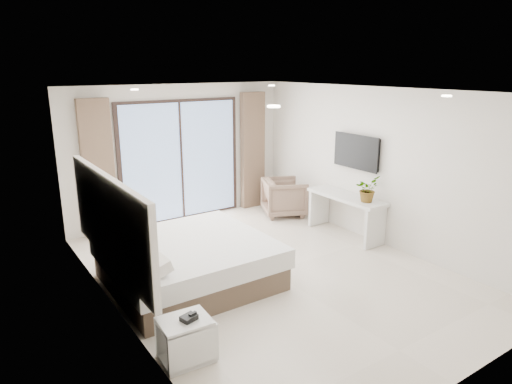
% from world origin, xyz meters
% --- Properties ---
extents(ground, '(6.20, 6.20, 0.00)m').
position_xyz_m(ground, '(0.00, 0.00, 0.00)').
color(ground, beige).
rests_on(ground, ground).
extents(room_shell, '(4.62, 6.22, 2.72)m').
position_xyz_m(room_shell, '(-0.20, 0.80, 1.58)').
color(room_shell, silver).
rests_on(room_shell, ground).
extents(bed, '(2.21, 2.11, 0.76)m').
position_xyz_m(bed, '(-1.20, 0.37, 0.32)').
color(bed, brown).
rests_on(bed, ground).
extents(nightstand, '(0.55, 0.46, 0.48)m').
position_xyz_m(nightstand, '(-2.02, -1.25, 0.24)').
color(nightstand, silver).
rests_on(nightstand, ground).
extents(phone, '(0.19, 0.16, 0.05)m').
position_xyz_m(phone, '(-1.98, -1.28, 0.51)').
color(phone, black).
rests_on(phone, nightstand).
extents(console_desk, '(0.50, 1.59, 0.77)m').
position_xyz_m(console_desk, '(2.04, 0.49, 0.56)').
color(console_desk, silver).
rests_on(console_desk, ground).
extents(plant, '(0.52, 0.55, 0.35)m').
position_xyz_m(plant, '(2.04, 0.01, 0.94)').
color(plant, '#33662D').
rests_on(plant, console_desk).
extents(armchair, '(1.03, 1.06, 0.84)m').
position_xyz_m(armchair, '(1.85, 2.07, 0.42)').
color(armchair, '#7F6753').
rests_on(armchair, ground).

